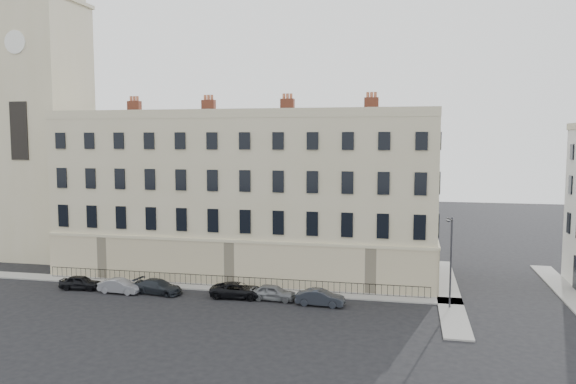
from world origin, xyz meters
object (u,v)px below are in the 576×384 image
Objects in this scene: car_e at (273,292)px; streetlamp at (451,258)px; car_d at (237,290)px; car_f at (320,298)px; car_c at (158,287)px; car_a at (81,282)px; car_b at (120,286)px.

streetlamp reaches higher than car_e.
car_f reaches higher than car_d.
car_c is 1.10× the size of car_f.
car_b is (3.96, -0.35, -0.01)m from car_a.
car_e is (3.08, -0.10, 0.02)m from car_d.
car_c is 14.06m from car_f.
car_d is at bearing -93.39° from car_a.
streetlamp reaches higher than car_b.
car_a is 31.45m from streetlamp.
car_b is 0.96× the size of car_f.
car_e reaches higher than car_d.
car_b is 13.37m from car_e.
streetlamp is at bearing -93.47° from car_a.
car_f is 10.56m from streetlamp.
car_f reaches higher than car_b.
streetlamp is (31.25, 0.96, 3.37)m from car_a.
car_c is (7.26, 0.14, -0.00)m from car_a.
car_f is (17.35, 0.07, 0.03)m from car_b.
car_a is at bearing 165.17° from streetlamp.
car_c is at bearing 91.34° from car_f.
streetlamp is (27.29, 1.31, 3.38)m from car_b.
car_a is 7.26m from car_c.
car_c is 1.12× the size of car_e.
car_b is at bearing 107.86° from car_c.
car_a is at bearing 94.52° from car_e.
car_e is 4.06m from car_f.
car_f is (14.05, -0.42, 0.02)m from car_c.
car_e is at bearing -94.05° from car_a.
car_d is (10.27, 0.81, 0.02)m from car_b.
car_b is at bearing 96.37° from car_e.
car_d is 3.08m from car_e.
car_c is at bearing 94.55° from car_e.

